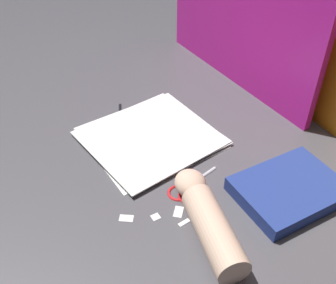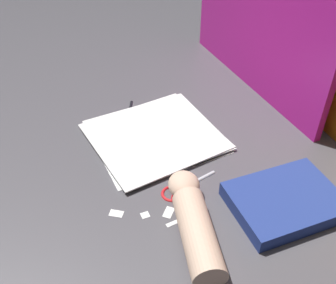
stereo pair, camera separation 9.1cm
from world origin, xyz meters
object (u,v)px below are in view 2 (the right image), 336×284
book_closed (285,201)px  scissors (181,189)px  paper_stack (155,136)px  hand_forearm (194,222)px

book_closed → scissors: book_closed is taller
paper_stack → hand_forearm: (0.30, -0.09, 0.03)m
paper_stack → book_closed: size_ratio=1.33×
scissors → hand_forearm: 0.12m
paper_stack → scissors: paper_stack is taller
paper_stack → hand_forearm: bearing=-15.8°
scissors → hand_forearm: hand_forearm is taller
paper_stack → scissors: size_ratio=2.27×
scissors → hand_forearm: size_ratio=0.54×
book_closed → scissors: 0.22m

